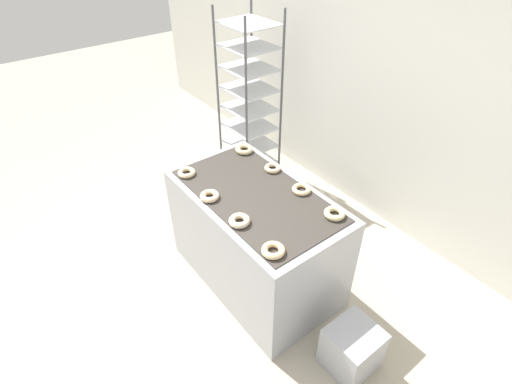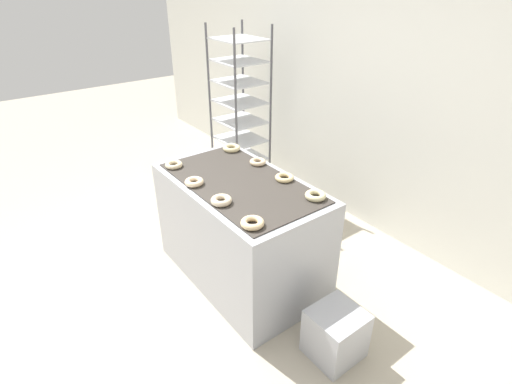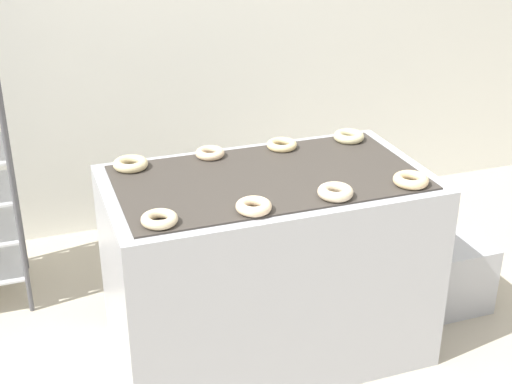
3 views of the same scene
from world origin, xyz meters
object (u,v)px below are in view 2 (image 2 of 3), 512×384
object	(u,v)px
baking_rack_cart	(240,112)
donut_near_right	(252,223)
donut_far_right	(315,195)
fryer_machine	(241,231)
glaze_bin	(335,334)
donut_near_left	(174,165)
donut_near_midleft	(194,182)
donut_far_midleft	(258,162)
donut_far_midright	(284,178)
donut_far_left	(232,148)
donut_near_midright	(221,200)

from	to	relation	value
baking_rack_cart	donut_near_right	size ratio (longest dim) A/B	12.25
donut_far_right	fryer_machine	bearing A→B (deg)	-151.82
baking_rack_cart	donut_near_right	bearing A→B (deg)	-32.95
glaze_bin	donut_near_left	xyz separation A→B (m)	(-1.55, -0.30, 0.72)
donut_near_midleft	donut_near_left	bearing A→B (deg)	177.23
donut_near_right	donut_far_midleft	xyz separation A→B (m)	(-0.69, 0.57, -0.00)
glaze_bin	donut_far_midleft	world-z (taller)	donut_far_midleft
donut_far_midleft	donut_far_midright	xyz separation A→B (m)	(0.34, -0.01, -0.00)
donut_near_right	baking_rack_cart	bearing A→B (deg)	147.05
baking_rack_cart	donut_near_right	distance (m)	2.15
donut_far_midleft	donut_far_midright	world-z (taller)	same
fryer_machine	donut_far_left	distance (m)	0.75
donut_near_left	donut_near_midright	distance (m)	0.71
donut_near_midright	donut_near_right	size ratio (longest dim) A/B	0.97
glaze_bin	donut_far_left	size ratio (longest dim) A/B	2.36
donut_near_left	donut_far_midright	size ratio (longest dim) A/B	0.98
baking_rack_cart	glaze_bin	xyz separation A→B (m)	(2.30, -0.87, -0.74)
donut_far_right	glaze_bin	bearing A→B (deg)	-25.85
donut_near_left	donut_far_right	distance (m)	1.17
donut_far_left	donut_near_midright	bearing A→B (deg)	-38.24
fryer_machine	donut_far_midright	size ratio (longest dim) A/B	9.85
donut_near_right	donut_far_left	xyz separation A→B (m)	(-1.05, 0.55, -0.00)
glaze_bin	donut_near_midright	bearing A→B (deg)	-160.07
donut_near_midleft	baking_rack_cart	bearing A→B (deg)	133.19
donut_near_midright	donut_far_midleft	bearing A→B (deg)	121.46
donut_near_midleft	donut_far_midright	world-z (taller)	donut_near_midleft
fryer_machine	donut_near_midright	size ratio (longest dim) A/B	9.62
donut_near_midright	donut_near_right	bearing A→B (deg)	0.83
donut_near_left	donut_far_right	size ratio (longest dim) A/B	0.94
donut_near_midleft	donut_far_midleft	bearing A→B (deg)	90.36
donut_near_right	donut_near_midleft	bearing A→B (deg)	-178.55
donut_near_midleft	donut_near_right	bearing A→B (deg)	1.45
glaze_bin	donut_far_midleft	bearing A→B (deg)	167.34
donut_near_midleft	donut_far_right	xyz separation A→B (m)	(0.68, 0.56, 0.00)
donut_far_left	donut_near_left	bearing A→B (deg)	-89.56
baking_rack_cart	donut_far_midleft	xyz separation A→B (m)	(1.11, -0.60, -0.02)
glaze_bin	donut_far_left	bearing A→B (deg)	170.66
fryer_machine	glaze_bin	distance (m)	1.05
donut_near_right	donut_far_midright	xyz separation A→B (m)	(-0.35, 0.56, -0.00)
donut_far_right	donut_near_midleft	bearing A→B (deg)	-140.20
fryer_machine	donut_far_midleft	bearing A→B (deg)	119.80
donut_near_midleft	donut_far_right	world-z (taller)	same
donut_far_left	fryer_machine	bearing A→B (deg)	-28.10
baking_rack_cart	donut_near_midleft	xyz separation A→B (m)	(1.11, -1.19, -0.02)
donut_far_midleft	donut_far_right	world-z (taller)	donut_far_right
baking_rack_cart	donut_far_right	xyz separation A→B (m)	(1.79, -0.62, -0.02)
glaze_bin	donut_near_midleft	world-z (taller)	donut_near_midleft
donut_near_left	donut_far_midright	distance (m)	0.89
donut_far_midleft	donut_far_right	bearing A→B (deg)	-1.73
donut_near_midleft	donut_far_right	bearing A→B (deg)	39.80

